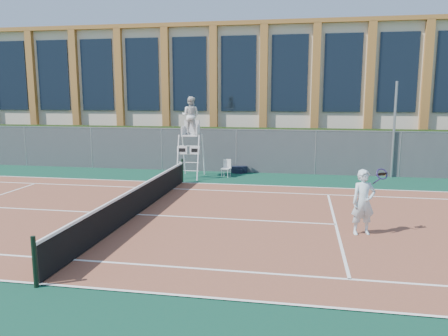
% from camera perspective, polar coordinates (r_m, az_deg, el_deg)
% --- Properties ---
extents(ground, '(120.00, 120.00, 0.00)m').
position_cam_1_polar(ground, '(14.81, -11.31, -6.09)').
color(ground, '#233814').
extents(apron, '(36.00, 20.00, 0.01)m').
position_cam_1_polar(apron, '(15.71, -9.98, -5.13)').
color(apron, '#0E3D2C').
rests_on(apron, ground).
extents(tennis_court, '(23.77, 10.97, 0.02)m').
position_cam_1_polar(tennis_court, '(14.80, -11.31, -6.01)').
color(tennis_court, brown).
rests_on(tennis_court, apron).
extents(tennis_net, '(0.10, 11.30, 1.10)m').
position_cam_1_polar(tennis_net, '(14.67, -11.37, -4.07)').
color(tennis_net, black).
rests_on(tennis_net, ground).
extents(fence, '(40.00, 0.06, 2.20)m').
position_cam_1_polar(fence, '(22.86, -3.36, 2.33)').
color(fence, '#595E60').
rests_on(fence, ground).
extents(hedge, '(40.00, 1.40, 2.20)m').
position_cam_1_polar(hedge, '(24.02, -2.69, 2.67)').
color(hedge, black).
rests_on(hedge, ground).
extents(building, '(45.00, 10.60, 8.22)m').
position_cam_1_polar(building, '(31.66, 0.50, 9.82)').
color(building, beige).
rests_on(building, ground).
extents(steel_pole, '(0.12, 0.12, 4.60)m').
position_cam_1_polar(steel_pole, '(22.44, 21.31, 4.65)').
color(steel_pole, '#9EA0A5').
rests_on(steel_pole, ground).
extents(umpire_chair, '(1.10, 1.69, 3.92)m').
position_cam_1_polar(umpire_chair, '(21.01, -4.38, 6.54)').
color(umpire_chair, white).
rests_on(umpire_chair, ground).
extents(plastic_chair, '(0.47, 0.47, 0.86)m').
position_cam_1_polar(plastic_chair, '(21.22, 0.33, 0.19)').
color(plastic_chair, silver).
rests_on(plastic_chair, apron).
extents(sports_bag_near, '(0.83, 0.45, 0.34)m').
position_cam_1_polar(sports_bag_near, '(22.39, 2.03, -0.20)').
color(sports_bag_near, black).
rests_on(sports_bag_near, apron).
extents(sports_bag_far, '(0.62, 0.40, 0.23)m').
position_cam_1_polar(sports_bag_far, '(22.25, 1.76, -0.40)').
color(sports_bag_far, black).
rests_on(sports_bag_far, apron).
extents(tennis_player, '(1.07, 0.77, 1.86)m').
position_cam_1_polar(tennis_player, '(12.88, 17.76, -4.26)').
color(tennis_player, silver).
rests_on(tennis_player, tennis_court).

